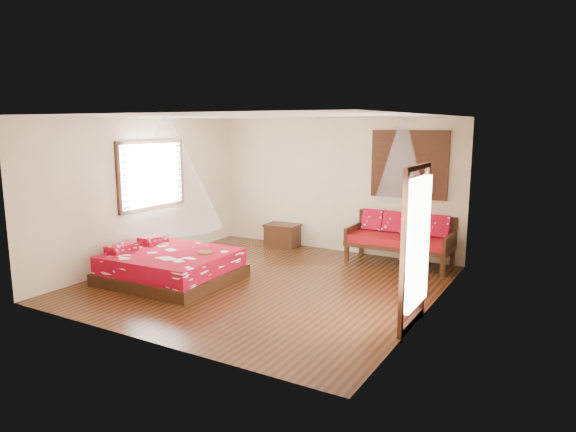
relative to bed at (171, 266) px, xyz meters
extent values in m
cube|color=black|center=(1.50, 0.68, -0.26)|extent=(5.50, 5.50, 0.02)
cube|color=white|center=(1.50, 0.68, 2.56)|extent=(5.50, 5.50, 0.02)
cube|color=beige|center=(-1.26, 0.68, 1.15)|extent=(0.02, 5.50, 2.80)
cube|color=beige|center=(4.26, 0.68, 1.15)|extent=(0.02, 5.50, 2.80)
cube|color=beige|center=(1.50, 3.44, 1.15)|extent=(5.50, 0.02, 2.80)
cube|color=beige|center=(1.50, -2.08, 1.15)|extent=(5.50, 0.02, 2.80)
cube|color=black|center=(0.02, 0.00, -0.15)|extent=(2.12, 1.93, 0.20)
cube|color=maroon|center=(0.02, 0.00, 0.10)|extent=(2.01, 1.83, 0.30)
cube|color=maroon|center=(-0.72, -0.42, 0.32)|extent=(0.31, 0.55, 0.14)
cube|color=maroon|center=(-0.75, 0.36, 0.32)|extent=(0.31, 0.55, 0.14)
cube|color=black|center=(2.17, 2.60, -0.04)|extent=(0.08, 0.08, 0.42)
cube|color=black|center=(4.02, 2.60, -0.04)|extent=(0.08, 0.08, 0.42)
cube|color=black|center=(2.17, 3.36, -0.04)|extent=(0.08, 0.08, 0.42)
cube|color=black|center=(4.02, 3.36, -0.04)|extent=(0.08, 0.08, 0.42)
cube|color=black|center=(3.10, 2.98, 0.13)|extent=(1.97, 0.88, 0.08)
cube|color=#800B04|center=(3.10, 2.98, 0.24)|extent=(1.91, 0.82, 0.14)
cube|color=black|center=(3.10, 3.38, 0.42)|extent=(1.97, 0.06, 0.55)
cube|color=black|center=(2.15, 2.98, 0.29)|extent=(0.06, 0.88, 0.30)
cube|color=black|center=(4.04, 2.98, 0.29)|extent=(0.06, 0.88, 0.30)
cube|color=maroon|center=(2.44, 3.26, 0.52)|extent=(0.42, 0.20, 0.43)
cube|color=maroon|center=(2.88, 3.26, 0.52)|extent=(0.42, 0.20, 0.43)
cube|color=maroon|center=(3.32, 3.26, 0.52)|extent=(0.42, 0.20, 0.43)
cube|color=maroon|center=(3.76, 3.26, 0.52)|extent=(0.42, 0.20, 0.43)
cube|color=black|center=(0.39, 3.13, -0.03)|extent=(0.72, 0.54, 0.45)
cube|color=black|center=(0.39, 3.13, 0.23)|extent=(0.77, 0.59, 0.05)
cube|color=black|center=(3.10, 3.40, 1.65)|extent=(1.52, 0.06, 1.32)
cube|color=black|center=(3.10, 3.39, 1.65)|extent=(1.35, 0.04, 1.10)
cube|color=black|center=(-1.22, 0.88, 1.45)|extent=(0.08, 1.74, 1.34)
cube|color=white|center=(-1.18, 0.88, 1.45)|extent=(0.04, 1.54, 1.10)
cube|color=black|center=(4.22, 0.08, 0.80)|extent=(0.08, 1.02, 2.16)
cube|color=white|center=(4.20, 0.08, 0.90)|extent=(0.03, 0.82, 1.70)
cylinder|color=brown|center=(0.57, 0.25, 0.26)|extent=(0.25, 0.25, 0.03)
cone|color=white|center=(0.02, 0.00, 1.60)|extent=(1.79, 1.79, 1.80)
cone|color=white|center=(3.10, 2.93, 1.75)|extent=(0.95, 0.95, 1.50)
camera|label=1|loc=(6.06, -6.40, 2.42)|focal=32.00mm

